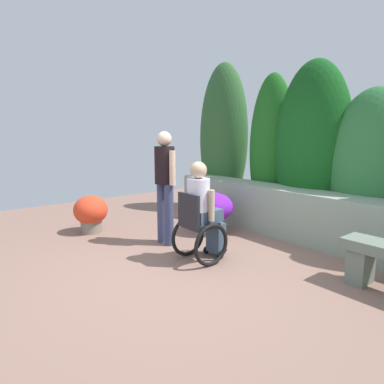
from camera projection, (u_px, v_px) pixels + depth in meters
ground_plane at (190, 269)px, 4.18m from camera, size 10.23×10.23×0.00m
stone_retaining_wall at (292, 213)px, 5.42m from camera, size 5.02×0.58×0.80m
hedge_backdrop at (305, 149)px, 5.78m from camera, size 5.41×1.00×3.19m
person_in_wheelchair at (201, 215)px, 4.37m from camera, size 0.53×0.66×1.33m
person_standing_companion at (165, 180)px, 4.99m from camera, size 0.49×0.30×1.72m
flower_pot_purple_near at (91, 213)px, 5.69m from camera, size 0.57×0.57×0.64m
flower_pot_terracotta_by_wall at (212, 210)px, 5.67m from camera, size 0.73×0.73×0.70m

